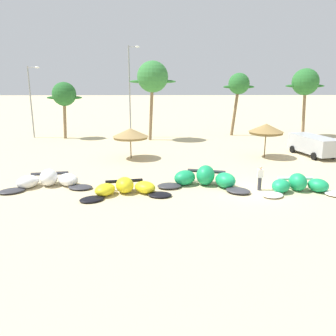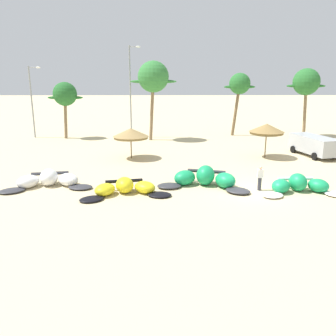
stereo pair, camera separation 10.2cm
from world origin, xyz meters
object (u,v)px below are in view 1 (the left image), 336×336
object	(u,v)px
palm_center_left	(305,83)
lamppost_west_center	(130,88)
kite_center	(299,185)
lamppost_west	(32,98)
person_near_kites	(260,178)
palm_left	(153,77)
kite_far_left	(48,180)
palm_leftmost	(64,95)
parked_car_second	(312,144)
beach_umbrella_middle	(266,129)
beach_umbrella_near_van	(130,133)
palm_left_of_gap	(239,85)
kite_left	(125,188)
kite_left_of_center	(205,179)

from	to	relation	value
palm_center_left	lamppost_west_center	world-z (taller)	lamppost_west_center
kite_center	lamppost_west	distance (m)	32.67
person_near_kites	palm_center_left	bearing A→B (deg)	62.64
palm_left	lamppost_west_center	xyz separation A→B (m)	(-2.75, 2.07, -1.26)
kite_far_left	palm_leftmost	size ratio (longest dim) A/B	0.91
parked_car_second	palm_left	xyz separation A→B (m)	(-15.17, 8.70, 6.06)
parked_car_second	lamppost_west_center	bearing A→B (deg)	148.99
kite_center	beach_umbrella_middle	world-z (taller)	beach_umbrella_middle
kite_far_left	parked_car_second	size ratio (longest dim) A/B	1.09
kite_far_left	beach_umbrella_near_van	xyz separation A→B (m)	(4.82, 8.34, 1.86)
parked_car_second	palm_left	distance (m)	18.50
kite_center	palm_center_left	world-z (taller)	palm_center_left
lamppost_west	palm_left_of_gap	bearing A→B (deg)	3.16
kite_left	lamppost_west	bearing A→B (deg)	121.68
kite_far_left	kite_left	size ratio (longest dim) A/B	1.05
kite_center	beach_umbrella_middle	distance (m)	10.23
palm_left	palm_center_left	world-z (taller)	palm_left
parked_car_second	palm_left	bearing A→B (deg)	150.17
parked_car_second	palm_leftmost	size ratio (longest dim) A/B	0.84
kite_center	kite_left_of_center	bearing A→B (deg)	167.00
person_near_kites	palm_leftmost	distance (m)	27.32
beach_umbrella_near_van	kite_center	bearing A→B (deg)	-40.06
palm_center_left	lamppost_west_center	bearing A→B (deg)	-178.82
kite_left	person_near_kites	distance (m)	8.68
kite_far_left	lamppost_west_center	size ratio (longest dim) A/B	0.57
parked_car_second	kite_center	bearing A→B (deg)	-116.46
beach_umbrella_near_van	lamppost_west	world-z (taller)	lamppost_west
kite_far_left	kite_center	world-z (taller)	kite_center
beach_umbrella_middle	palm_left_of_gap	distance (m)	13.25
beach_umbrella_middle	palm_leftmost	distance (m)	23.64
kite_far_left	beach_umbrella_middle	bearing A→B (deg)	26.60
parked_car_second	palm_center_left	world-z (taller)	palm_center_left
person_near_kites	kite_center	bearing A→B (deg)	-9.68
palm_leftmost	lamppost_west	xyz separation A→B (m)	(-4.11, 0.66, -0.46)
kite_left	kite_center	size ratio (longest dim) A/B	1.03
palm_center_left	lamppost_west_center	xyz separation A→B (m)	(-21.26, -0.44, -0.66)
kite_left	palm_left_of_gap	xyz separation A→B (m)	(11.84, 22.91, 5.90)
beach_umbrella_middle	person_near_kites	distance (m)	10.20
beach_umbrella_middle	parked_car_second	bearing A→B (deg)	9.53
palm_leftmost	kite_far_left	bearing A→B (deg)	-78.67
kite_left	parked_car_second	bearing A→B (deg)	33.68
person_near_kites	kite_far_left	bearing A→B (deg)	175.90
kite_far_left	kite_left	world-z (taller)	kite_far_left
person_near_kites	palm_left_of_gap	world-z (taller)	palm_left_of_gap
palm_leftmost	lamppost_west_center	world-z (taller)	lamppost_west_center
kite_left	beach_umbrella_middle	world-z (taller)	beach_umbrella_middle
kite_left_of_center	lamppost_west	world-z (taller)	lamppost_west
beach_umbrella_near_van	palm_left	xyz separation A→B (m)	(1.78, 9.70, 4.87)
kite_left	palm_left	bearing A→B (deg)	86.28
kite_center	palm_left	bearing A→B (deg)	116.78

